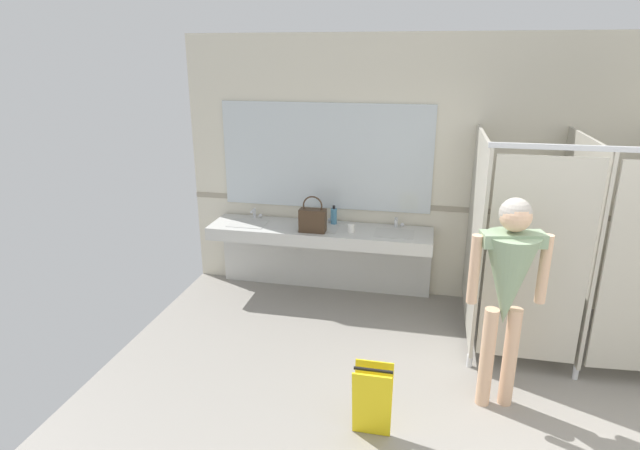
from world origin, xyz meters
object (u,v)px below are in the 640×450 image
object	(u,v)px
person_standing	(508,279)
wet_floor_sign	(372,400)
handbag	(313,220)
soap_dispenser	(334,216)
paper_cup	(351,228)

from	to	relation	value
person_standing	wet_floor_sign	size ratio (longest dim) A/B	3.06
person_standing	handbag	bearing A→B (deg)	141.17
soap_dispenser	paper_cup	size ratio (longest dim) A/B	2.41
handbag	soap_dispenser	xyz separation A→B (m)	(0.17, 0.32, -0.04)
wet_floor_sign	handbag	bearing A→B (deg)	114.04
handbag	soap_dispenser	size ratio (longest dim) A/B	1.87
person_standing	wet_floor_sign	xyz separation A→B (m)	(-0.92, -0.56, -0.80)
handbag	paper_cup	world-z (taller)	handbag
person_standing	wet_floor_sign	bearing A→B (deg)	-148.44
person_standing	wet_floor_sign	world-z (taller)	person_standing
handbag	wet_floor_sign	xyz separation A→B (m)	(0.91, -2.03, -0.68)
person_standing	soap_dispenser	size ratio (longest dim) A/B	7.98
person_standing	wet_floor_sign	distance (m)	1.34
soap_dispenser	paper_cup	bearing A→B (deg)	-47.02
paper_cup	handbag	bearing A→B (deg)	-171.36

